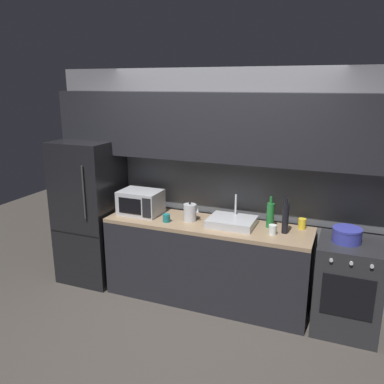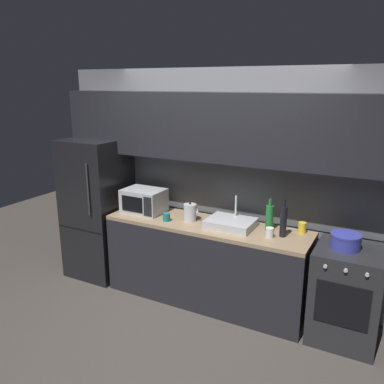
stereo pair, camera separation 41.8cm
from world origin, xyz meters
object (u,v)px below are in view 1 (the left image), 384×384
Objects in this scene: kettle at (190,212)px; mug_clear at (273,230)px; microwave at (141,202)px; mug_teal at (166,218)px; wine_bottle_green at (270,215)px; wine_bottle_dark at (285,218)px; oven_range at (348,286)px; mug_yellow at (302,224)px; refrigerator at (91,211)px; cooking_pot at (347,235)px.

kettle is 0.91m from mug_clear.
microwave reaches higher than mug_teal.
wine_bottle_green is at bearing 8.21° from kettle.
wine_bottle_dark is at bearing -0.03° from microwave.
oven_range is 0.73m from mug_yellow.
kettle is (1.29, 0.00, 0.14)m from refrigerator.
refrigerator is 2.14m from wine_bottle_green.
mug_clear is (-0.11, -0.08, -0.11)m from wine_bottle_dark.
microwave is (0.68, 0.02, 0.18)m from refrigerator.
mug_clear is (-0.74, -0.06, 0.50)m from oven_range.
mug_teal is at bearing -176.16° from oven_range.
refrigerator reaches higher than cooking_pot.
oven_range is at bearing -1.42° from cooking_pot.
mug_yellow is (0.31, 0.08, -0.08)m from wine_bottle_green.
wine_bottle_green is (0.84, 0.12, 0.04)m from kettle.
microwave reaches higher than mug_clear.
cooking_pot reaches higher than mug_clear.
oven_range is at bearing 3.84° from mug_teal.
refrigerator is 2.88m from cooking_pot.
wine_bottle_green is at bearing 170.50° from cooking_pot.
microwave is at bearing 159.62° from mug_teal.
kettle is at bearing 30.55° from mug_teal.
mug_yellow is (1.15, 0.20, -0.04)m from kettle.
cooking_pot reaches higher than oven_range.
wine_bottle_green is at bearing 147.76° from wine_bottle_dark.
kettle is (-1.64, 0.00, 0.54)m from oven_range.
cooking_pot is at bearing -9.50° from wine_bottle_green.
wine_bottle_dark is at bearing 0.79° from kettle.
cooking_pot is (0.58, -0.02, -0.09)m from wine_bottle_dark.
wine_bottle_dark reaches higher than wine_bottle_green.
microwave is (-2.25, 0.02, 0.58)m from oven_range.
microwave is 1.40× the size of wine_bottle_green.
refrigerator is 6.31× the size of cooking_pot.
wine_bottle_green is 0.33m from mug_yellow.
cooking_pot is at bearing -25.41° from mug_yellow.
mug_yellow is (2.44, 0.21, 0.10)m from refrigerator.
refrigerator is 1.30m from kettle.
microwave is 5.35× the size of mug_teal.
mug_teal is at bearing -149.45° from kettle.
oven_range is 1.93m from mug_teal.
refrigerator is at bearing -179.84° from kettle.
microwave is 1.77m from mug_yellow.
refrigerator reaches higher than wine_bottle_dark.
mug_yellow is (-0.49, 0.21, 0.50)m from oven_range.
wine_bottle_green is (1.45, 0.11, 0.00)m from microwave.
wine_bottle_green is at bearing 109.17° from mug_clear.
wine_bottle_green reaches higher than microwave.
kettle reaches higher than cooking_pot.
oven_range is at bearing -1.71° from wine_bottle_dark.
mug_clear is at bearing -175.36° from oven_range.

